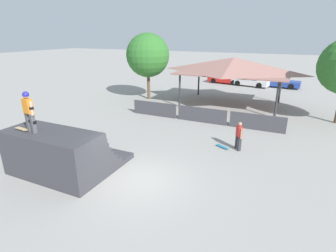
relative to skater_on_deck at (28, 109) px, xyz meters
The scene contains 12 objects.
ground_plane 5.36m from the skater_on_deck, 18.41° to the left, with size 160.00×160.00×0.00m, color gray.
quarter_pipe_ramp 2.35m from the skater_on_deck, 43.79° to the left, with size 4.35×3.86×2.03m.
skater_on_deck is the anchor object (origin of this frame).
skateboard_on_deck 1.10m from the skater_on_deck, behind, with size 0.81×0.28×0.09m.
bystander_walking 10.07m from the skater_on_deck, 40.83° to the left, with size 0.43×0.58×1.56m.
skateboard_on_ground 9.62m from the skater_on_deck, 43.56° to the left, with size 0.78×0.53×0.09m.
barrier_fence 11.16m from the skater_on_deck, 67.13° to the left, with size 10.99×0.12×1.05m.
pavilion_shelter 16.56m from the skater_on_deck, 72.40° to the left, with size 8.99×5.89×4.05m.
tree_beside_pavilion 14.88m from the skater_on_deck, 99.90° to the left, with size 3.93×3.93×6.02m.
parked_car_red 26.15m from the skater_on_deck, 85.22° to the left, with size 4.48×2.28×1.27m.
parked_car_white 26.04m from the skater_on_deck, 78.24° to the left, with size 4.48×2.52×1.27m.
parked_car_blue 27.47m from the skater_on_deck, 72.13° to the left, with size 4.64×2.10×1.27m.
Camera 1 is at (5.28, -8.30, 5.94)m, focal length 28.00 mm.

